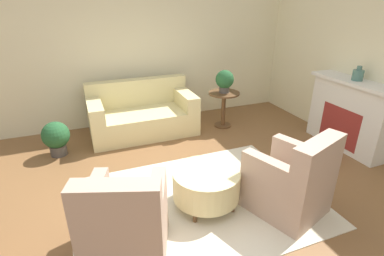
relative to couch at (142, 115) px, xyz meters
name	(u,v)px	position (x,y,z in m)	size (l,w,h in m)	color
ground_plane	(197,202)	(0.14, -2.30, -0.33)	(16.00, 16.00, 0.00)	brown
wall_back	(138,49)	(0.14, 0.65, 1.07)	(9.78, 0.12, 2.80)	beige
rug	(197,202)	(0.14, -2.30, -0.33)	(2.89, 2.13, 0.01)	beige
couch	(142,115)	(0.00, 0.00, 0.00)	(1.86, 0.96, 0.92)	beige
armchair_left	(126,226)	(-0.80, -2.84, 0.05)	(0.95, 0.99, 1.00)	tan
armchair_right	(292,183)	(1.07, -2.84, 0.05)	(0.95, 0.99, 1.00)	tan
ottoman_table	(206,184)	(0.22, -2.38, -0.04)	(0.79, 0.79, 0.46)	beige
side_table	(224,103)	(1.50, -0.30, 0.14)	(0.58, 0.58, 0.68)	brown
fireplace	(350,113)	(2.99, -1.82, 0.26)	(0.44, 1.46, 1.14)	silver
vase_mantel_near	(358,75)	(2.98, -1.82, 0.89)	(0.16, 0.16, 0.22)	#477066
potted_plant_on_side_table	(225,80)	(1.50, -0.30, 0.58)	(0.34, 0.34, 0.42)	#4C4742
potted_plant_floor	(56,137)	(-1.45, -0.37, -0.02)	(0.42, 0.42, 0.56)	#4C4742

